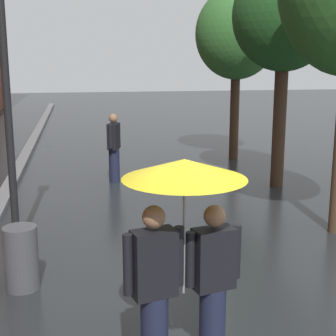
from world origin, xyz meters
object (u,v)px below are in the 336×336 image
(street_tree_1, at_px, (284,18))
(street_lamp_post, at_px, (6,86))
(couple_under_umbrella, at_px, (184,233))
(pedestrian_walking_midground, at_px, (114,148))
(litter_bin, at_px, (21,258))
(street_tree_2, at_px, (237,35))

(street_tree_1, height_order, street_lamp_post, street_tree_1)
(couple_under_umbrella, relative_size, pedestrian_walking_midground, 1.25)
(litter_bin, relative_size, pedestrian_walking_midground, 0.51)
(street_tree_2, bearing_deg, street_lamp_post, -131.03)
(street_tree_2, distance_m, couple_under_umbrella, 10.87)
(street_tree_1, height_order, litter_bin, street_tree_1)
(street_tree_1, relative_size, street_lamp_post, 1.16)
(street_lamp_post, relative_size, litter_bin, 5.19)
(street_lamp_post, distance_m, pedestrian_walking_midground, 4.83)
(street_tree_2, xyz_separation_m, pedestrian_walking_midground, (-3.76, -2.33, -2.76))
(street_tree_1, relative_size, litter_bin, 6.02)
(couple_under_umbrella, bearing_deg, street_tree_1, 61.06)
(couple_under_umbrella, bearing_deg, street_tree_2, 69.93)
(street_tree_2, bearing_deg, litter_bin, -124.19)
(street_tree_1, height_order, pedestrian_walking_midground, street_tree_1)
(street_tree_2, relative_size, couple_under_umbrella, 2.36)
(street_lamp_post, bearing_deg, street_tree_2, 48.97)
(pedestrian_walking_midground, bearing_deg, couple_under_umbrella, -89.23)
(litter_bin, bearing_deg, pedestrian_walking_midground, 73.81)
(couple_under_umbrella, xyz_separation_m, pedestrian_walking_midground, (-0.10, 7.66, -0.55))
(street_tree_1, distance_m, couple_under_umbrella, 7.93)
(street_tree_1, xyz_separation_m, pedestrian_walking_midground, (-3.75, 1.06, -2.99))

